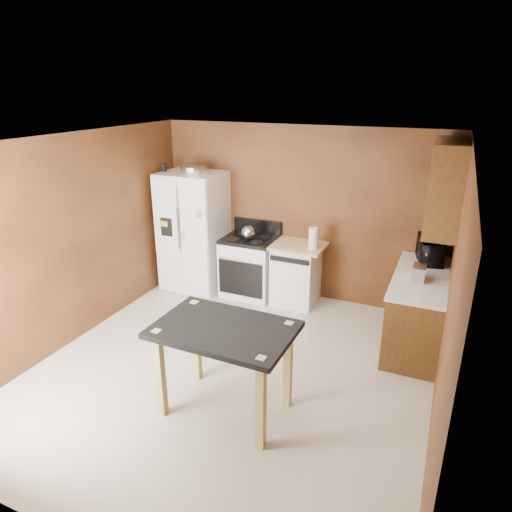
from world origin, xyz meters
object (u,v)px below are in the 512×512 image
Objects in this scene: paper_towel at (313,238)px; island at (224,340)px; kettle at (248,233)px; gas_range at (250,266)px; microwave at (430,251)px; dishwasher at (296,273)px; pen_cup at (164,167)px; toaster at (419,273)px; refrigerator at (194,231)px; roasting_pan at (194,169)px; green_canister at (313,243)px.

paper_towel is 0.23× the size of island.
kettle is 0.19× the size of gas_range.
microwave is 2.54m from gas_range.
pen_cup is at bearing -175.66° from dishwasher.
toaster is 3.36m from refrigerator.
pen_cup is at bearing -168.65° from roasting_pan.
roasting_pan is 1.59× the size of toaster.
island is (-0.11, -2.45, -0.26)m from paper_towel.
green_canister is 0.08× the size of island.
pen_cup reaches higher than paper_towel.
toaster is 2.45m from island.
pen_cup is 0.40× the size of paper_towel.
pen_cup is 1.14× the size of green_canister.
gas_range is (-0.01, 0.08, -0.54)m from kettle.
microwave is at bearing 0.71° from dishwasher.
gas_range is (0.91, 0.06, -0.44)m from refrigerator.
microwave reaches higher than kettle.
island is at bearing -47.15° from pen_cup.
microwave reaches higher than island.
pen_cup is at bearing -175.83° from green_canister.
dishwasher is at bearing 2.98° from refrigerator.
microwave is at bearing 1.07° from gas_range.
toaster is 0.18× the size of island.
gas_range is 1.24× the size of dishwasher.
pen_cup is at bearing -178.00° from kettle.
gas_range is (1.33, 0.13, -1.40)m from pen_cup.
toaster reaches higher than green_canister.
green_canister is at bearing 2.62° from dishwasher.
dishwasher is at bearing -177.38° from green_canister.
microwave reaches higher than toaster.
kettle is at bearing -80.92° from gas_range.
gas_range is at bearing 176.56° from paper_towel.
kettle is 0.55m from gas_range.
paper_towel is at bearing -0.59° from roasting_pan.
roasting_pan is 0.29× the size of island.
gas_range is 0.85× the size of island.
refrigerator is at bearing -149.02° from roasting_pan.
refrigerator is 3.03m from island.
paper_towel is 1.14m from gas_range.
roasting_pan is 3.21m from island.
toaster is at bearing -21.30° from paper_towel.
paper_towel is 2.47m from island.
gas_range is at bearing -177.89° from green_canister.
gas_range is (-2.48, -0.05, -0.58)m from microwave.
refrigerator reaches higher than green_canister.
kettle is at bearing -1.47° from refrigerator.
roasting_pan is at bearing 125.31° from island.
microwave is (2.46, 0.13, 0.04)m from kettle.
refrigerator reaches higher than paper_towel.
gas_range is at bearing 2.60° from roasting_pan.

